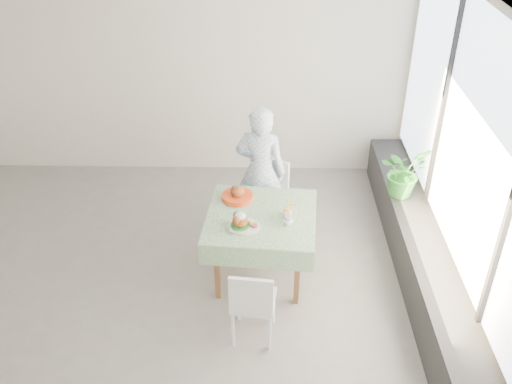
{
  "coord_description": "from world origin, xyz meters",
  "views": [
    {
      "loc": [
        1.23,
        -4.24,
        3.88
      ],
      "look_at": [
        1.15,
        0.34,
        0.98
      ],
      "focal_mm": 40.0,
      "sensor_mm": 36.0,
      "label": 1
    }
  ],
  "objects_px": {
    "chair_near": "(253,315)",
    "juice_cup_orange": "(288,211)",
    "cafe_table": "(261,239)",
    "potted_plant": "(403,172)",
    "chair_far": "(264,212)",
    "diner": "(261,171)",
    "main_dish": "(242,223)"
  },
  "relations": [
    {
      "from": "main_dish",
      "to": "potted_plant",
      "type": "bearing_deg",
      "value": 30.6
    },
    {
      "from": "chair_far",
      "to": "juice_cup_orange",
      "type": "distance_m",
      "value": 0.95
    },
    {
      "from": "juice_cup_orange",
      "to": "potted_plant",
      "type": "distance_m",
      "value": 1.51
    },
    {
      "from": "potted_plant",
      "to": "chair_near",
      "type": "bearing_deg",
      "value": -133.94
    },
    {
      "from": "chair_near",
      "to": "potted_plant",
      "type": "relative_size",
      "value": 1.43
    },
    {
      "from": "chair_far",
      "to": "diner",
      "type": "height_order",
      "value": "diner"
    },
    {
      "from": "chair_near",
      "to": "potted_plant",
      "type": "xyz_separation_m",
      "value": [
        1.58,
        1.64,
        0.53
      ]
    },
    {
      "from": "main_dish",
      "to": "potted_plant",
      "type": "distance_m",
      "value": 1.97
    },
    {
      "from": "juice_cup_orange",
      "to": "chair_near",
      "type": "bearing_deg",
      "value": -110.67
    },
    {
      "from": "chair_near",
      "to": "main_dish",
      "type": "xyz_separation_m",
      "value": [
        -0.12,
        0.63,
        0.55
      ]
    },
    {
      "from": "chair_near",
      "to": "juice_cup_orange",
      "type": "relative_size",
      "value": 3.15
    },
    {
      "from": "diner",
      "to": "juice_cup_orange",
      "type": "height_order",
      "value": "diner"
    },
    {
      "from": "chair_far",
      "to": "diner",
      "type": "distance_m",
      "value": 0.5
    },
    {
      "from": "chair_far",
      "to": "main_dish",
      "type": "distance_m",
      "value": 1.1
    },
    {
      "from": "diner",
      "to": "juice_cup_orange",
      "type": "distance_m",
      "value": 0.87
    },
    {
      "from": "chair_near",
      "to": "potted_plant",
      "type": "bearing_deg",
      "value": 46.06
    },
    {
      "from": "diner",
      "to": "potted_plant",
      "type": "xyz_separation_m",
      "value": [
        1.54,
        -0.01,
        0.02
      ]
    },
    {
      "from": "juice_cup_orange",
      "to": "potted_plant",
      "type": "relative_size",
      "value": 0.45
    },
    {
      "from": "juice_cup_orange",
      "to": "potted_plant",
      "type": "xyz_separation_m",
      "value": [
        1.27,
        0.81,
        -0.02
      ]
    },
    {
      "from": "chair_near",
      "to": "juice_cup_orange",
      "type": "bearing_deg",
      "value": 69.33
    },
    {
      "from": "cafe_table",
      "to": "chair_far",
      "type": "relative_size",
      "value": 1.29
    },
    {
      "from": "main_dish",
      "to": "potted_plant",
      "type": "xyz_separation_m",
      "value": [
        1.7,
        1.0,
        -0.02
      ]
    },
    {
      "from": "chair_far",
      "to": "juice_cup_orange",
      "type": "relative_size",
      "value": 3.46
    },
    {
      "from": "diner",
      "to": "main_dish",
      "type": "distance_m",
      "value": 1.03
    },
    {
      "from": "diner",
      "to": "chair_near",
      "type": "bearing_deg",
      "value": 101.39
    },
    {
      "from": "potted_plant",
      "to": "main_dish",
      "type": "bearing_deg",
      "value": -149.4
    },
    {
      "from": "cafe_table",
      "to": "chair_near",
      "type": "xyz_separation_m",
      "value": [
        -0.06,
        -0.84,
        -0.22
      ]
    },
    {
      "from": "main_dish",
      "to": "juice_cup_orange",
      "type": "bearing_deg",
      "value": 24.03
    },
    {
      "from": "chair_near",
      "to": "main_dish",
      "type": "distance_m",
      "value": 0.85
    },
    {
      "from": "cafe_table",
      "to": "potted_plant",
      "type": "xyz_separation_m",
      "value": [
        1.52,
        0.8,
        0.32
      ]
    },
    {
      "from": "diner",
      "to": "main_dish",
      "type": "relative_size",
      "value": 4.71
    },
    {
      "from": "diner",
      "to": "juice_cup_orange",
      "type": "xyz_separation_m",
      "value": [
        0.27,
        -0.82,
        0.04
      ]
    }
  ]
}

